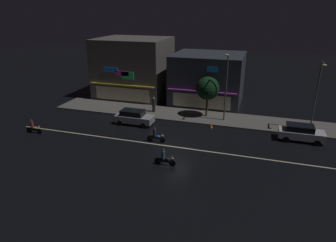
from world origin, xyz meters
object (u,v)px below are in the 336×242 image
(motorcycle_following, at_px, (156,136))
(motorcycle_opposite_lane, at_px, (33,127))
(traffic_cone, at_px, (211,125))
(motorcycle_lead, at_px, (164,158))
(parked_car_near_kerb, at_px, (301,133))
(pedestrian_on_sidewalk, at_px, (154,105))
(streetlamp_west, at_px, (226,82))
(parked_car_trailing, at_px, (134,117))
(streetlamp_mid, at_px, (317,91))

(motorcycle_following, bearing_deg, motorcycle_opposite_lane, -177.78)
(traffic_cone, bearing_deg, motorcycle_lead, -103.71)
(parked_car_near_kerb, distance_m, motorcycle_following, 14.47)
(motorcycle_lead, bearing_deg, motorcycle_following, -66.50)
(pedestrian_on_sidewalk, bearing_deg, streetlamp_west, -98.38)
(streetlamp_west, bearing_deg, traffic_cone, -114.91)
(parked_car_trailing, distance_m, motorcycle_opposite_lane, 10.73)
(motorcycle_lead, xyz_separation_m, traffic_cone, (2.34, 9.60, -0.36))
(motorcycle_opposite_lane, bearing_deg, motorcycle_following, -166.37)
(parked_car_trailing, height_order, motorcycle_following, parked_car_trailing)
(streetlamp_west, distance_m, parked_car_trailing, 11.10)
(motorcycle_lead, bearing_deg, parked_car_trailing, -57.09)
(motorcycle_lead, height_order, traffic_cone, motorcycle_lead)
(motorcycle_opposite_lane, bearing_deg, streetlamp_mid, -155.43)
(pedestrian_on_sidewalk, height_order, parked_car_near_kerb, pedestrian_on_sidewalk)
(parked_car_trailing, height_order, traffic_cone, parked_car_trailing)
(pedestrian_on_sidewalk, bearing_deg, motorcycle_opposite_lane, 130.15)
(motorcycle_lead, relative_size, traffic_cone, 3.45)
(parked_car_trailing, bearing_deg, streetlamp_west, 21.98)
(streetlamp_west, bearing_deg, motorcycle_lead, -105.98)
(streetlamp_west, height_order, traffic_cone, streetlamp_west)
(streetlamp_west, relative_size, parked_car_near_kerb, 1.84)
(streetlamp_west, distance_m, pedestrian_on_sidewalk, 9.63)
(streetlamp_mid, relative_size, parked_car_near_kerb, 1.71)
(parked_car_trailing, distance_m, traffic_cone, 8.76)
(pedestrian_on_sidewalk, height_order, motorcycle_opposite_lane, pedestrian_on_sidewalk)
(parked_car_trailing, relative_size, motorcycle_lead, 2.26)
(motorcycle_lead, relative_size, motorcycle_opposite_lane, 1.00)
(parked_car_trailing, xyz_separation_m, motorcycle_opposite_lane, (-9.15, -5.60, -0.24))
(parked_car_near_kerb, xyz_separation_m, motorcycle_opposite_lane, (-26.82, -6.44, -0.24))
(streetlamp_mid, bearing_deg, motorcycle_opposite_lane, -161.28)
(streetlamp_west, height_order, parked_car_near_kerb, streetlamp_west)
(motorcycle_following, distance_m, traffic_cone, 7.13)
(parked_car_near_kerb, height_order, parked_car_trailing, same)
(streetlamp_west, xyz_separation_m, pedestrian_on_sidewalk, (-8.86, 0.51, -3.75))
(streetlamp_west, xyz_separation_m, parked_car_trailing, (-9.64, -3.89, -3.89))
(parked_car_trailing, distance_m, motorcycle_lead, 10.14)
(streetlamp_west, distance_m, motorcycle_following, 10.42)
(streetlamp_west, height_order, pedestrian_on_sidewalk, streetlamp_west)
(parked_car_near_kerb, height_order, motorcycle_opposite_lane, parked_car_near_kerb)
(motorcycle_lead, bearing_deg, motorcycle_opposite_lane, -13.92)
(streetlamp_mid, distance_m, motorcycle_lead, 17.87)
(parked_car_near_kerb, relative_size, motorcycle_lead, 2.26)
(streetlamp_west, xyz_separation_m, motorcycle_lead, (-3.40, -11.88, -4.12))
(traffic_cone, bearing_deg, streetlamp_mid, 12.58)
(streetlamp_mid, height_order, parked_car_near_kerb, streetlamp_mid)
(streetlamp_west, distance_m, parked_car_near_kerb, 9.43)
(parked_car_near_kerb, bearing_deg, streetlamp_west, 159.18)
(motorcycle_lead, distance_m, motorcycle_opposite_lane, 15.58)
(streetlamp_mid, relative_size, motorcycle_opposite_lane, 3.87)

